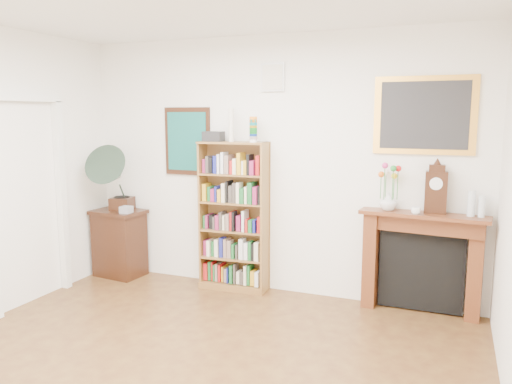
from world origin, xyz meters
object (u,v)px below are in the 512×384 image
Objects in this scene: side_cabinet at (120,243)px; cd_stack at (126,210)px; bookshelf at (233,208)px; bottle_right at (482,207)px; gramophone at (114,174)px; bottle_left at (471,204)px; mantel_clock at (436,190)px; fireplace at (422,255)px; flower_vase at (388,202)px; teacup at (416,211)px.

cd_stack is (0.20, -0.11, 0.45)m from side_cabinet.
bottle_right is (2.51, 0.01, 0.19)m from bookshelf.
gramophone is 3.90m from bottle_left.
gramophone is at bearing -177.52° from bottle_right.
bookshelf is at bearing 178.66° from mantel_clock.
mantel_clock is 2.34× the size of bottle_right.
fireplace is 7.01× the size of flower_vase.
mantel_clock is at bearing 7.79° from side_cabinet.
bookshelf is 1.56× the size of fireplace.
teacup is 0.37× the size of bottle_left.
side_cabinet is (-1.49, -0.08, -0.52)m from bookshelf.
mantel_clock reaches higher than cd_stack.
side_cabinet is 1.02× the size of gramophone.
teacup is at bearing -24.32° from flower_vase.
bookshelf is 1.58m from side_cabinet.
gramophone is at bearing -70.85° from side_cabinet.
fireplace is (2.01, 0.07, -0.34)m from bookshelf.
fireplace is at bearing 4.40° from cd_stack.
bookshelf is at bearing 177.63° from teacup.
mantel_clock is 2.67× the size of flower_vase.
cd_stack is at bearing -20.47° from gramophone.
bottle_left is (0.32, -0.03, -0.11)m from mantel_clock.
flower_vase reaches higher than side_cabinet.
side_cabinet is 6.78× the size of cd_stack.
flower_vase reaches higher than cd_stack.
mantel_clock is (3.58, 0.21, -0.02)m from gramophone.
flower_vase is at bearing -2.24° from bookshelf.
bottle_left is 0.09m from bottle_right.
flower_vase reaches higher than teacup.
bookshelf is 1.95m from teacup.
mantel_clock reaches higher than bottle_left.
mantel_clock is at bearing -2.24° from bookshelf.
bottle_left is at bearing -9.37° from gramophone.
fireplace is 6.13× the size of bottle_right.
teacup is (-0.07, -0.15, 0.46)m from fireplace.
mantel_clock is (3.40, 0.24, 0.39)m from cd_stack.
bookshelf reaches higher than bottle_left.
gramophone is at bearing 171.63° from cd_stack.
bookshelf is 4.10× the size of mantel_clock.
mantel_clock is at bearing 174.76° from bottle_left.
flower_vase is (2.96, 0.23, 0.25)m from cd_stack.
gramophone is 3.15m from flower_vase.
side_cabinet is 3.98m from bottle_left.
bottle_left is at bearing 7.20° from side_cabinet.
fireplace reaches higher than cd_stack.
fireplace is 0.66m from mantel_clock.
bookshelf is at bearing -179.75° from bottle_right.
bottle_left is at bearing 171.62° from bottle_right.
side_cabinet is 0.66× the size of fireplace.
side_cabinet is at bearing -178.71° from bottle_right.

